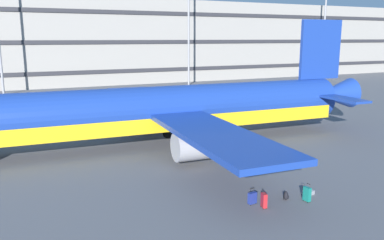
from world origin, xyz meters
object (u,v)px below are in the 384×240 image
at_px(airliner, 163,110).
at_px(suitcase_large, 252,198).
at_px(suitcase_silver, 308,193).
at_px(backpack_laid_flat, 286,196).
at_px(suitcase_teal, 264,200).
at_px(suitcase_red, 307,194).

height_order(airliner, suitcase_large, airliner).
bearing_deg(suitcase_large, suitcase_silver, -2.53).
bearing_deg(airliner, backpack_laid_flat, -81.57).
bearing_deg(backpack_laid_flat, suitcase_teal, -167.35).
bearing_deg(suitcase_red, suitcase_large, 162.31).
bearing_deg(suitcase_teal, suitcase_silver, 8.35).
relative_size(suitcase_red, suitcase_teal, 1.02).
distance_m(airliner, suitcase_red, 15.20).
distance_m(suitcase_red, suitcase_silver, 1.13).
height_order(airliner, suitcase_teal, airliner).
bearing_deg(suitcase_large, suitcase_red, -17.69).
relative_size(suitcase_silver, backpack_laid_flat, 1.38).
height_order(airliner, suitcase_red, airliner).
bearing_deg(backpack_laid_flat, suitcase_red, -36.93).
height_order(suitcase_red, suitcase_silver, suitcase_red).
xyz_separation_m(suitcase_teal, backpack_laid_flat, (1.75, 0.39, -0.19)).
xyz_separation_m(airliner, suitcase_red, (2.97, -14.70, -2.45)).
bearing_deg(airliner, suitcase_teal, -88.67).
xyz_separation_m(airliner, suitcase_large, (0.03, -13.76, -2.53)).
distance_m(suitcase_red, backpack_laid_flat, 1.13).
bearing_deg(backpack_laid_flat, suitcase_large, 172.54).
relative_size(suitcase_silver, suitcase_large, 0.85).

